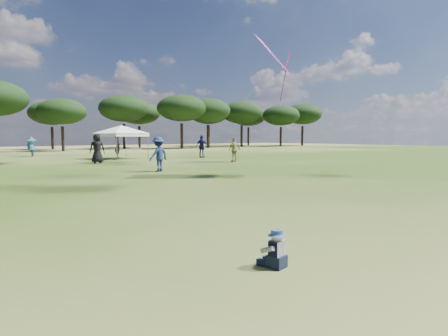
# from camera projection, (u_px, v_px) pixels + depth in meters

# --- Properties ---
(tent_right) EXTENTS (5.95, 5.95, 2.85)m
(tent_right) POSITION_uv_depth(u_px,v_px,m) (121.00, 127.00, 28.54)
(tent_right) COLOR gray
(tent_right) RESTS_ON ground
(toddler) EXTENTS (0.36, 0.39, 0.50)m
(toddler) POSITION_uv_depth(u_px,v_px,m) (275.00, 250.00, 4.88)
(toddler) COLOR black
(toddler) RESTS_ON ground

